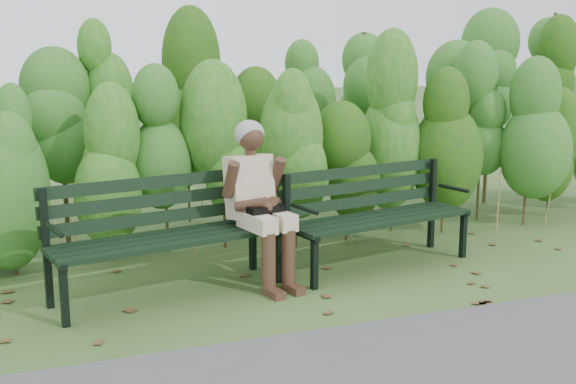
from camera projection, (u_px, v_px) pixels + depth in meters
name	position (u px, v px, depth m)	size (l,w,h in m)	color
ground	(302.00, 286.00, 5.70)	(80.00, 80.00, 0.00)	#344A22
hedge_band	(239.00, 120.00, 7.18)	(11.04, 1.67, 2.42)	#47381E
leaf_litter	(256.00, 283.00, 5.79)	(5.96, 2.26, 0.01)	brown
bench_left	(164.00, 226.00, 5.48)	(1.98, 1.01, 0.94)	black
bench_right	(373.00, 208.00, 6.24)	(1.91, 0.96, 0.91)	black
seated_woman	(258.00, 193.00, 5.69)	(0.58, 0.85, 1.39)	beige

